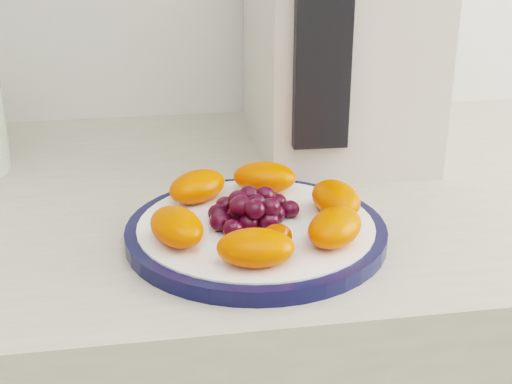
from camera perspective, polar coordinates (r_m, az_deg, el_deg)
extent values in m
cylinder|color=black|center=(0.69, 0.00, -3.26)|extent=(0.25, 0.25, 0.01)
cylinder|color=white|center=(0.69, 0.00, -3.18)|extent=(0.23, 0.23, 0.02)
cube|color=beige|center=(0.92, 6.52, 14.24)|extent=(0.21, 0.29, 0.35)
cube|color=black|center=(0.77, 5.40, 13.02)|extent=(0.06, 0.02, 0.26)
ellipsoid|color=#FF3700|center=(0.71, 6.40, -0.52)|extent=(0.05, 0.07, 0.03)
ellipsoid|color=#FF3700|center=(0.76, 0.69, 1.19)|extent=(0.08, 0.06, 0.03)
ellipsoid|color=#FF3700|center=(0.73, -4.70, 0.46)|extent=(0.08, 0.08, 0.03)
ellipsoid|color=#FF3700|center=(0.65, -6.37, -2.77)|extent=(0.06, 0.08, 0.03)
ellipsoid|color=#FF3700|center=(0.61, -0.03, -4.48)|extent=(0.07, 0.05, 0.03)
ellipsoid|color=#FF3700|center=(0.65, 6.33, -2.81)|extent=(0.08, 0.08, 0.03)
ellipsoid|color=black|center=(0.68, 0.00, -1.78)|extent=(0.02, 0.02, 0.02)
ellipsoid|color=black|center=(0.69, 1.56, -1.74)|extent=(0.02, 0.02, 0.02)
ellipsoid|color=black|center=(0.70, 0.54, -1.28)|extent=(0.02, 0.02, 0.02)
ellipsoid|color=black|center=(0.70, -0.99, -1.33)|extent=(0.02, 0.02, 0.02)
ellipsoid|color=black|center=(0.68, -1.57, -1.91)|extent=(0.02, 0.02, 0.02)
ellipsoid|color=black|center=(0.67, -0.57, -2.49)|extent=(0.02, 0.02, 0.02)
ellipsoid|color=black|center=(0.67, 1.03, -2.31)|extent=(0.02, 0.02, 0.02)
ellipsoid|color=black|center=(0.70, 2.75, -1.37)|extent=(0.02, 0.02, 0.02)
ellipsoid|color=black|center=(0.71, 1.72, -0.86)|extent=(0.02, 0.02, 0.02)
ellipsoid|color=black|center=(0.72, 0.28, -0.67)|extent=(0.02, 0.02, 0.02)
ellipsoid|color=black|center=(0.71, -1.22, -0.78)|extent=(0.02, 0.02, 0.02)
ellipsoid|color=black|center=(0.70, -2.44, -1.11)|extent=(0.02, 0.02, 0.02)
ellipsoid|color=black|center=(0.69, -3.05, -1.73)|extent=(0.02, 0.02, 0.02)
ellipsoid|color=black|center=(0.67, -2.87, -2.35)|extent=(0.02, 0.02, 0.02)
ellipsoid|color=black|center=(0.66, -1.87, -2.95)|extent=(0.02, 0.02, 0.02)
ellipsoid|color=black|center=(0.68, 0.00, -0.82)|extent=(0.02, 0.02, 0.02)
ellipsoid|color=black|center=(0.69, 0.72, -0.29)|extent=(0.02, 0.02, 0.02)
ellipsoid|color=black|center=(0.69, -0.56, -0.25)|extent=(0.02, 0.02, 0.02)
ellipsoid|color=black|center=(0.68, -1.44, -0.64)|extent=(0.02, 0.02, 0.02)
ellipsoid|color=black|center=(0.67, -1.25, -1.13)|extent=(0.02, 0.02, 0.02)
ellipsoid|color=black|center=(0.66, -0.09, -1.41)|extent=(0.02, 0.02, 0.02)
ellipsoid|color=black|center=(0.67, 1.14, -1.22)|extent=(0.02, 0.02, 0.02)
ellipsoid|color=#C32800|center=(0.62, -0.54, -4.01)|extent=(0.03, 0.03, 0.02)
ellipsoid|color=#C32800|center=(0.63, 1.63, -3.61)|extent=(0.04, 0.03, 0.02)
ellipsoid|color=#C32800|center=(0.61, 0.86, -4.82)|extent=(0.04, 0.04, 0.02)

